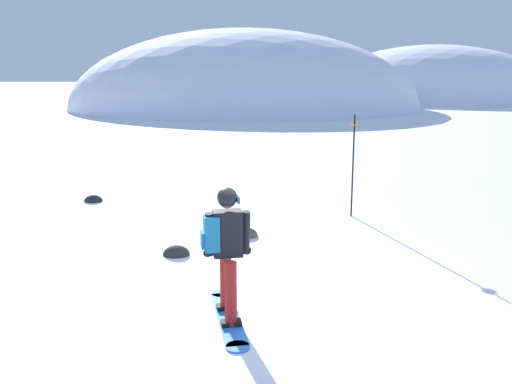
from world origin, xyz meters
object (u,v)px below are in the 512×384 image
Objects in this scene: piste_marker_near at (353,159)px; rock_dark at (245,236)px; rock_small at (93,201)px; rock_mid at (176,255)px; snowboarder_main at (225,250)px.

piste_marker_near is 4.49× the size of rock_dark.
piste_marker_near is 5.01× the size of rock_small.
rock_dark is 1.11× the size of rock_small.
rock_dark is at bearing 46.18° from rock_mid.
piste_marker_near reaches higher than rock_dark.
piste_marker_near is 6.32m from rock_small.
piste_marker_near is at bearing 35.45° from rock_dark.
snowboarder_main is 0.80× the size of piste_marker_near.
rock_dark reaches higher than rock_mid.
rock_dark is at bearing -144.55° from piste_marker_near.
rock_dark is 1.07× the size of rock_mid.
snowboarder_main is 3.85× the size of rock_mid.
rock_small is (-3.86, 2.71, 0.00)m from rock_dark.
piste_marker_near is 3.01m from rock_dark.
piste_marker_near is 4.49m from rock_mid.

